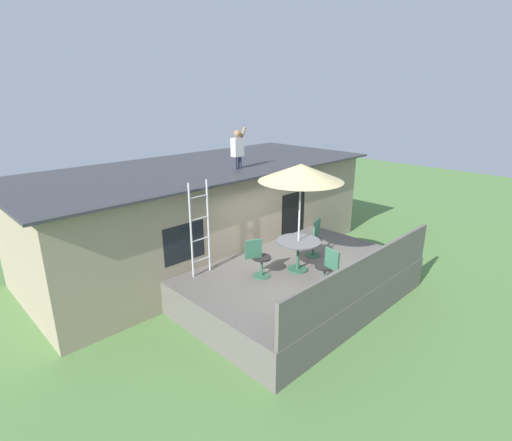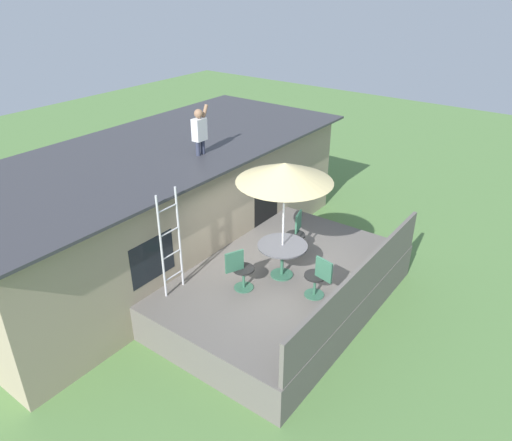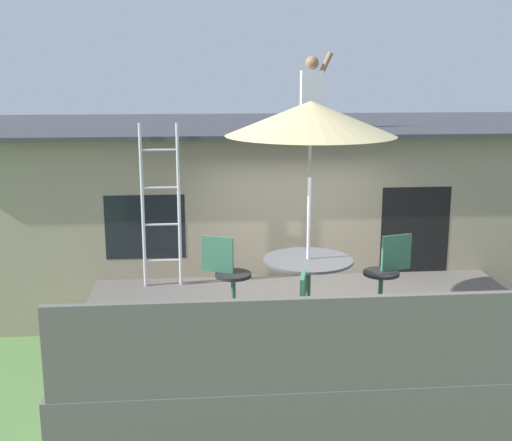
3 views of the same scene
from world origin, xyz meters
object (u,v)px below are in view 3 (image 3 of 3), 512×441
object	(u,v)px
step_ladder	(161,206)
patio_chair_right	(386,273)
patio_chair_left	(228,275)
patio_umbrella	(311,119)
patio_table	(308,272)
patio_chair_near	(303,314)
person_figure	(312,87)

from	to	relation	value
step_ladder	patio_chair_right	bearing A→B (deg)	-22.49
patio_chair_left	patio_umbrella	bearing A→B (deg)	-0.00
patio_chair_right	patio_table	bearing A→B (deg)	0.00
patio_umbrella	step_ladder	distance (m)	2.58
step_ladder	patio_umbrella	bearing A→B (deg)	-39.58
patio_chair_near	patio_umbrella	bearing A→B (deg)	-0.00
person_figure	patio_chair_left	distance (m)	3.39
patio_umbrella	step_ladder	xyz separation A→B (m)	(-1.74, 1.44, -1.25)
person_figure	patio_umbrella	bearing A→B (deg)	-100.21
person_figure	patio_chair_right	world-z (taller)	person_figure
person_figure	patio_chair_left	world-z (taller)	person_figure
patio_chair_right	patio_chair_near	world-z (taller)	same
patio_umbrella	person_figure	xyz separation A→B (m)	(0.47, 2.60, 0.28)
patio_table	patio_chair_left	size ratio (longest dim) A/B	1.13
patio_umbrella	patio_chair_left	bearing A→B (deg)	156.63
patio_chair_near	person_figure	bearing A→B (deg)	1.43
step_ladder	patio_chair_left	xyz separation A→B (m)	(0.83, -1.05, -0.64)
patio_table	patio_chair_right	size ratio (longest dim) A/B	1.13
patio_table	patio_chair_near	xyz separation A→B (m)	(-0.21, -0.98, -0.13)
person_figure	patio_chair_right	bearing A→B (deg)	-76.51
patio_umbrella	patio_chair_near	size ratio (longest dim) A/B	2.76
step_ladder	patio_chair_left	bearing A→B (deg)	-51.58
patio_table	patio_umbrella	distance (m)	1.76
patio_table	patio_umbrella	world-z (taller)	patio_umbrella
person_figure	patio_chair_left	size ratio (longest dim) A/B	1.21
patio_table	patio_chair_near	size ratio (longest dim) A/B	1.13
patio_umbrella	patio_chair_right	size ratio (longest dim) A/B	2.76
person_figure	patio_chair_near	xyz separation A→B (m)	(-0.68, -3.58, -2.17)
patio_table	patio_chair_right	bearing A→B (deg)	16.18
patio_chair_left	patio_chair_right	size ratio (longest dim) A/B	1.00
patio_umbrella	step_ladder	size ratio (longest dim) A/B	1.15
patio_chair_left	patio_chair_near	xyz separation A→B (m)	(0.70, -1.38, 0.00)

